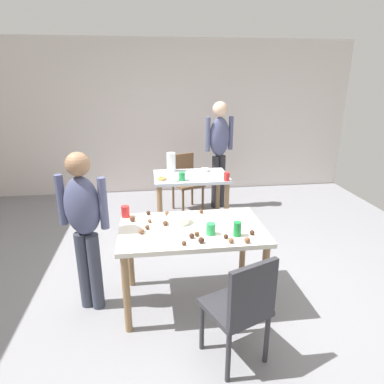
# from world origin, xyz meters

# --- Properties ---
(ground_plane) EXTENTS (6.40, 6.40, 0.00)m
(ground_plane) POSITION_xyz_m (0.00, 0.00, 0.00)
(ground_plane) COLOR gray
(wall_back) EXTENTS (6.40, 0.10, 2.60)m
(wall_back) POSITION_xyz_m (0.00, 3.20, 1.30)
(wall_back) COLOR silver
(wall_back) RESTS_ON ground_plane
(dining_table_near) EXTENTS (1.25, 0.77, 0.75)m
(dining_table_near) POSITION_xyz_m (-0.06, -0.13, 0.65)
(dining_table_near) COLOR silver
(dining_table_near) RESTS_ON ground_plane
(dining_table_far) EXTENTS (0.98, 0.68, 0.75)m
(dining_table_far) POSITION_xyz_m (0.14, 1.49, 0.63)
(dining_table_far) COLOR silver
(dining_table_far) RESTS_ON ground_plane
(chair_near_table) EXTENTS (0.52, 0.52, 0.87)m
(chair_near_table) POSITION_xyz_m (0.20, -0.89, 0.50)
(chair_near_table) COLOR #2D2D33
(chair_near_table) RESTS_ON ground_plane
(chair_far_table) EXTENTS (0.52, 0.52, 0.87)m
(chair_far_table) POSITION_xyz_m (0.14, 2.18, 0.50)
(chair_far_table) COLOR brown
(chair_far_table) RESTS_ON ground_plane
(person_girl_near) EXTENTS (0.45, 0.30, 1.44)m
(person_girl_near) POSITION_xyz_m (-0.96, -0.10, 0.85)
(person_girl_near) COLOR #383D4C
(person_girl_near) RESTS_ON ground_plane
(person_adult_far) EXTENTS (0.45, 0.27, 1.65)m
(person_adult_far) POSITION_xyz_m (0.67, 2.20, 1.00)
(person_adult_far) COLOR #28282D
(person_adult_far) RESTS_ON ground_plane
(mixing_bowl) EXTENTS (0.20, 0.20, 0.07)m
(mixing_bowl) POSITION_xyz_m (-0.16, -0.02, 0.79)
(mixing_bowl) COLOR white
(mixing_bowl) RESTS_ON dining_table_near
(soda_can) EXTENTS (0.07, 0.07, 0.12)m
(soda_can) POSITION_xyz_m (0.29, -0.34, 0.81)
(soda_can) COLOR #198438
(soda_can) RESTS_ON dining_table_near
(fork_near) EXTENTS (0.17, 0.02, 0.01)m
(fork_near) POSITION_xyz_m (0.26, -0.20, 0.75)
(fork_near) COLOR silver
(fork_near) RESTS_ON dining_table_near
(cup_near_0) EXTENTS (0.08, 0.08, 0.11)m
(cup_near_0) POSITION_xyz_m (-0.64, 0.18, 0.80)
(cup_near_0) COLOR red
(cup_near_0) RESTS_ON dining_table_near
(cup_near_1) EXTENTS (0.08, 0.08, 0.10)m
(cup_near_1) POSITION_xyz_m (0.08, -0.28, 0.80)
(cup_near_1) COLOR green
(cup_near_1) RESTS_ON dining_table_near
(cake_ball_0) EXTENTS (0.04, 0.04, 0.04)m
(cake_ball_0) POSITION_xyz_m (-0.08, -0.33, 0.77)
(cake_ball_0) COLOR #3D2319
(cake_ball_0) RESTS_ON dining_table_near
(cake_ball_1) EXTENTS (0.04, 0.04, 0.04)m
(cake_ball_1) POSITION_xyz_m (0.42, -0.34, 0.77)
(cake_ball_1) COLOR #3D2319
(cake_ball_1) RESTS_ON dining_table_near
(cake_ball_2) EXTENTS (0.05, 0.05, 0.05)m
(cake_ball_2) POSITION_xyz_m (0.34, -0.47, 0.77)
(cake_ball_2) COLOR brown
(cake_ball_2) RESTS_ON dining_table_near
(cake_ball_3) EXTENTS (0.05, 0.05, 0.05)m
(cake_ball_3) POSITION_xyz_m (-0.02, -0.43, 0.77)
(cake_ball_3) COLOR #3D2319
(cake_ball_3) RESTS_ON dining_table_near
(cake_ball_4) EXTENTS (0.04, 0.04, 0.04)m
(cake_ball_4) POSITION_xyz_m (-0.44, -0.12, 0.77)
(cake_ball_4) COLOR brown
(cake_ball_4) RESTS_ON dining_table_near
(cake_ball_5) EXTENTS (0.04, 0.04, 0.04)m
(cake_ball_5) POSITION_xyz_m (-0.25, 0.17, 0.77)
(cake_ball_5) COLOR brown
(cake_ball_5) RESTS_ON dining_table_near
(cake_ball_6) EXTENTS (0.05, 0.05, 0.05)m
(cake_ball_6) POSITION_xyz_m (-0.49, -0.20, 0.77)
(cake_ball_6) COLOR brown
(cake_ball_6) RESTS_ON dining_table_near
(cake_ball_7) EXTENTS (0.04, 0.04, 0.04)m
(cake_ball_7) POSITION_xyz_m (-0.43, 0.20, 0.77)
(cake_ball_7) COLOR #3D2319
(cake_ball_7) RESTS_ON dining_table_near
(cake_ball_8) EXTENTS (0.04, 0.04, 0.04)m
(cake_ball_8) POSITION_xyz_m (0.21, -0.46, 0.77)
(cake_ball_8) COLOR brown
(cake_ball_8) RESTS_ON dining_table_near
(cake_ball_9) EXTENTS (0.04, 0.04, 0.04)m
(cake_ball_9) POSITION_xyz_m (-0.16, -0.45, 0.77)
(cake_ball_9) COLOR brown
(cake_ball_9) RESTS_ON dining_table_near
(cake_ball_10) EXTENTS (0.04, 0.04, 0.04)m
(cake_ball_10) POSITION_xyz_m (-0.42, 0.02, 0.77)
(cake_ball_10) COLOR brown
(cake_ball_10) RESTS_ON dining_table_near
(cake_ball_11) EXTENTS (0.04, 0.04, 0.04)m
(cake_ball_11) POSITION_xyz_m (-0.03, -0.30, 0.77)
(cake_ball_11) COLOR brown
(cake_ball_11) RESTS_ON dining_table_near
(cake_ball_12) EXTENTS (0.05, 0.05, 0.05)m
(cake_ball_12) POSITION_xyz_m (-0.57, 0.07, 0.78)
(cake_ball_12) COLOR brown
(cake_ball_12) RESTS_ON dining_table_near
(cake_ball_13) EXTENTS (0.04, 0.04, 0.04)m
(cake_ball_13) POSITION_xyz_m (0.19, -0.38, 0.77)
(cake_ball_13) COLOR #3D2319
(cake_ball_13) RESTS_ON dining_table_near
(cake_ball_14) EXTENTS (0.05, 0.05, 0.05)m
(cake_ball_14) POSITION_xyz_m (-0.28, -0.06, 0.77)
(cake_ball_14) COLOR brown
(cake_ball_14) RESTS_ON dining_table_near
(cake_ball_15) EXTENTS (0.04, 0.04, 0.04)m
(cake_ball_15) POSITION_xyz_m (0.08, 0.17, 0.77)
(cake_ball_15) COLOR brown
(cake_ball_15) RESTS_ON dining_table_near
(pitcher_far) EXTENTS (0.12, 0.12, 0.26)m
(pitcher_far) POSITION_xyz_m (-0.10, 1.73, 0.88)
(pitcher_far) COLOR white
(pitcher_far) RESTS_ON dining_table_far
(cup_far_0) EXTENTS (0.08, 0.08, 0.11)m
(cup_far_0) POSITION_xyz_m (-0.00, 1.27, 0.80)
(cup_far_0) COLOR green
(cup_far_0) RESTS_ON dining_table_far
(cup_far_1) EXTENTS (0.08, 0.08, 0.11)m
(cup_far_1) POSITION_xyz_m (0.56, 1.19, 0.80)
(cup_far_1) COLOR red
(cup_far_1) RESTS_ON dining_table_far
(donut_far_0) EXTENTS (0.12, 0.12, 0.03)m
(donut_far_0) POSITION_xyz_m (-0.25, 1.33, 0.77)
(donut_far_0) COLOR gold
(donut_far_0) RESTS_ON dining_table_far
(donut_far_1) EXTENTS (0.11, 0.11, 0.03)m
(donut_far_1) POSITION_xyz_m (-0.10, 1.24, 0.77)
(donut_far_1) COLOR white
(donut_far_1) RESTS_ON dining_table_far
(donut_far_2) EXTENTS (0.14, 0.14, 0.04)m
(donut_far_2) POSITION_xyz_m (0.36, 1.67, 0.77)
(donut_far_2) COLOR white
(donut_far_2) RESTS_ON dining_table_far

